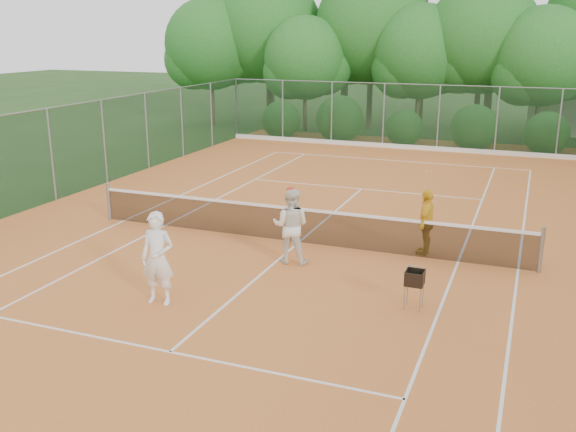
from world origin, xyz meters
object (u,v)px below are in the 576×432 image
object	(u,v)px
player_yellow	(426,222)
ball_hopper	(415,279)
player_center_grp	(291,226)
player_white	(158,258)

from	to	relation	value
player_yellow	ball_hopper	bearing A→B (deg)	10.61
player_center_grp	player_white	bearing A→B (deg)	-117.14
player_center_grp	player_yellow	world-z (taller)	player_center_grp
player_center_grp	player_yellow	xyz separation A→B (m)	(2.90, 1.80, -0.10)
player_center_grp	ball_hopper	xyz separation A→B (m)	(3.26, -1.60, -0.29)
ball_hopper	player_yellow	bearing A→B (deg)	107.75
player_white	player_center_grp	size ratio (longest dim) A/B	1.03
player_white	player_yellow	distance (m)	6.76
player_white	player_yellow	size ratio (longest dim) A/B	1.16
ball_hopper	player_center_grp	bearing A→B (deg)	165.66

